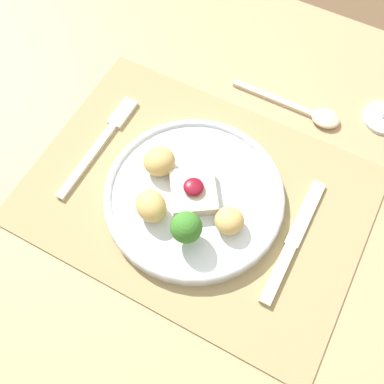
% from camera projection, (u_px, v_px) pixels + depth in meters
% --- Properties ---
extents(ground_plane, '(8.00, 8.00, 0.00)m').
position_uv_depth(ground_plane, '(194.00, 309.00, 1.34)').
color(ground_plane, brown).
extents(dining_table, '(1.36, 0.90, 0.77)m').
position_uv_depth(dining_table, '(196.00, 222.00, 0.75)').
color(dining_table, tan).
rests_on(dining_table, ground_plane).
extents(placemat, '(0.48, 0.35, 0.00)m').
position_uv_depth(placemat, '(197.00, 195.00, 0.66)').
color(placemat, '#9E895B').
rests_on(placemat, dining_table).
extents(dinner_plate, '(0.26, 0.26, 0.07)m').
position_uv_depth(dinner_plate, '(190.00, 195.00, 0.64)').
color(dinner_plate, silver).
rests_on(dinner_plate, placemat).
extents(fork, '(0.02, 0.20, 0.01)m').
position_uv_depth(fork, '(103.00, 139.00, 0.70)').
color(fork, beige).
rests_on(fork, placemat).
extents(knife, '(0.02, 0.20, 0.01)m').
position_uv_depth(knife, '(290.00, 248.00, 0.62)').
color(knife, beige).
rests_on(knife, placemat).
extents(spoon, '(0.18, 0.04, 0.01)m').
position_uv_depth(spoon, '(309.00, 112.00, 0.72)').
color(spoon, beige).
rests_on(spoon, dining_table).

